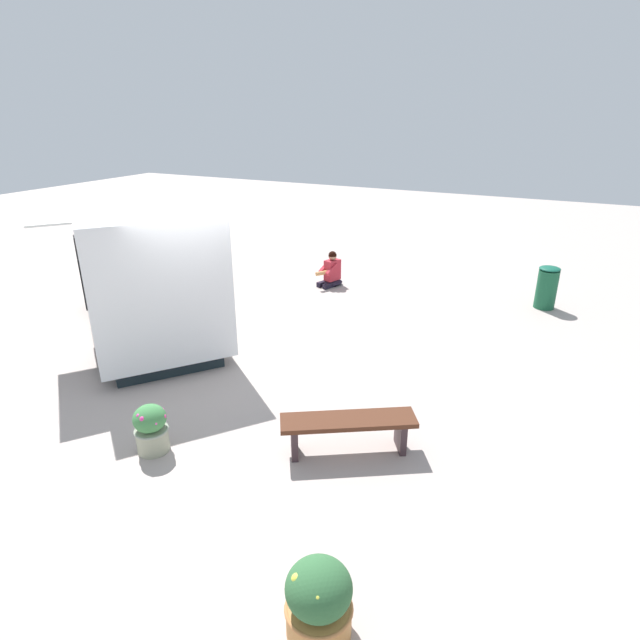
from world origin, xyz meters
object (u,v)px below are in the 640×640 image
at_px(planter_flowering_far, 151,428).
at_px(plaza_bench, 348,426).
at_px(food_truck, 143,270).
at_px(person_customer, 331,273).
at_px(planter_flowering_near, 319,601).
at_px(trash_bin, 547,287).

distance_m(planter_flowering_far, plaza_bench, 2.40).
bearing_deg(food_truck, planter_flowering_far, 43.64).
distance_m(food_truck, person_customer, 4.48).
xyz_separation_m(person_customer, planter_flowering_near, (8.04, 3.66, 0.04)).
bearing_deg(trash_bin, plaza_bench, -15.34).
relative_size(planter_flowering_far, plaza_bench, 0.39).
bearing_deg(person_customer, trash_bin, 97.90).
bearing_deg(planter_flowering_near, trash_bin, 173.35).
bearing_deg(plaza_bench, planter_flowering_far, -64.13).
height_order(planter_flowering_near, trash_bin, trash_bin).
distance_m(food_truck, planter_flowering_far, 4.04).
height_order(person_customer, plaza_bench, person_customer).
distance_m(planter_flowering_near, trash_bin, 8.75).
height_order(plaza_bench, trash_bin, trash_bin).
relative_size(planter_flowering_near, trash_bin, 0.78).
bearing_deg(planter_flowering_far, food_truck, -136.36).
bearing_deg(planter_flowering_near, food_truck, -126.10).
bearing_deg(plaza_bench, trash_bin, 164.66).
bearing_deg(planter_flowering_near, plaza_bench, -162.08).
xyz_separation_m(planter_flowering_near, trash_bin, (-8.69, 1.01, 0.11)).
bearing_deg(food_truck, trash_bin, 124.62).
distance_m(food_truck, planter_flowering_near, 7.02).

